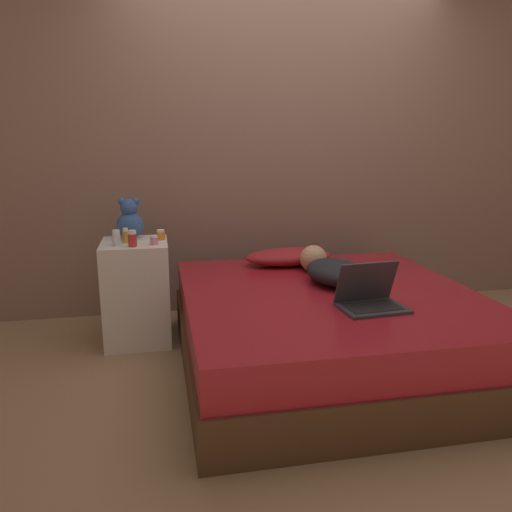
% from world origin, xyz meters
% --- Properties ---
extents(ground_plane, '(12.00, 12.00, 0.00)m').
position_xyz_m(ground_plane, '(0.00, 0.00, 0.00)').
color(ground_plane, '#937551').
extents(wall_back, '(8.00, 0.06, 2.60)m').
position_xyz_m(wall_back, '(0.00, 1.20, 1.30)').
color(wall_back, '#846656').
rests_on(wall_back, ground_plane).
extents(bed, '(1.75, 1.84, 0.47)m').
position_xyz_m(bed, '(0.00, 0.00, 0.23)').
color(bed, '#4C331E').
rests_on(bed, ground_plane).
extents(nightstand, '(0.43, 0.46, 0.69)m').
position_xyz_m(nightstand, '(-1.15, 0.62, 0.35)').
color(nightstand, silver).
rests_on(nightstand, ground_plane).
extents(pillow, '(0.62, 0.30, 0.12)m').
position_xyz_m(pillow, '(-0.08, 0.66, 0.53)').
color(pillow, maroon).
rests_on(pillow, bed).
extents(person_lying, '(0.41, 0.66, 0.18)m').
position_xyz_m(person_lying, '(0.08, 0.20, 0.55)').
color(person_lying, black).
rests_on(person_lying, bed).
extents(laptop, '(0.36, 0.28, 0.25)m').
position_xyz_m(laptop, '(0.11, -0.33, 0.52)').
color(laptop, '#333338').
rests_on(laptop, bed).
extents(teddy_bear, '(0.18, 0.18, 0.28)m').
position_xyz_m(teddy_bear, '(-1.17, 0.75, 0.81)').
color(teddy_bear, '#335693').
rests_on(teddy_bear, nightstand).
extents(bottle_amber, '(0.03, 0.03, 0.10)m').
position_xyz_m(bottle_amber, '(-1.20, 0.59, 0.74)').
color(bottle_amber, gold).
rests_on(bottle_amber, nightstand).
extents(bottle_pink, '(0.05, 0.05, 0.06)m').
position_xyz_m(bottle_pink, '(-1.02, 0.50, 0.72)').
color(bottle_pink, pink).
rests_on(bottle_pink, nightstand).
extents(bottle_orange, '(0.06, 0.06, 0.07)m').
position_xyz_m(bottle_orange, '(-0.97, 0.65, 0.72)').
color(bottle_orange, orange).
rests_on(bottle_orange, nightstand).
extents(bottle_clear, '(0.05, 0.05, 0.10)m').
position_xyz_m(bottle_clear, '(-1.25, 0.51, 0.74)').
color(bottle_clear, silver).
rests_on(bottle_clear, nightstand).
extents(bottle_red, '(0.06, 0.06, 0.10)m').
position_xyz_m(bottle_red, '(-1.15, 0.46, 0.74)').
color(bottle_red, '#B72D2D').
rests_on(bottle_red, nightstand).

